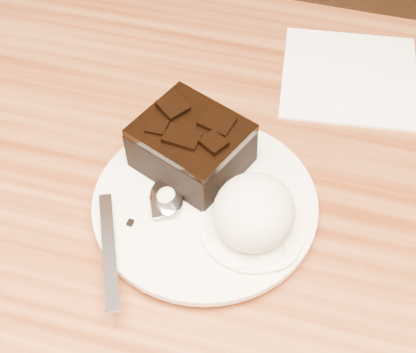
% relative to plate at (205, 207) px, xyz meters
% --- Properties ---
extents(plate, '(0.20, 0.20, 0.02)m').
position_rel_plate_xyz_m(plate, '(0.00, 0.00, 0.00)').
color(plate, silver).
rests_on(plate, dining_table).
extents(brownie, '(0.11, 0.11, 0.04)m').
position_rel_plate_xyz_m(brownie, '(-0.02, 0.04, 0.03)').
color(brownie, black).
rests_on(brownie, plate).
extents(ice_cream_scoop, '(0.07, 0.07, 0.06)m').
position_rel_plate_xyz_m(ice_cream_scoop, '(0.05, -0.02, 0.03)').
color(ice_cream_scoop, white).
rests_on(ice_cream_scoop, plate).
extents(melt_puddle, '(0.09, 0.09, 0.00)m').
position_rel_plate_xyz_m(melt_puddle, '(0.05, -0.02, 0.01)').
color(melt_puddle, white).
rests_on(melt_puddle, plate).
extents(spoon, '(0.10, 0.17, 0.01)m').
position_rel_plate_xyz_m(spoon, '(-0.03, -0.01, 0.01)').
color(spoon, silver).
rests_on(spoon, plate).
extents(napkin, '(0.16, 0.16, 0.01)m').
position_rel_plate_xyz_m(napkin, '(0.10, 0.21, -0.01)').
color(napkin, white).
rests_on(napkin, dining_table).
extents(crumb_a, '(0.01, 0.01, 0.00)m').
position_rel_plate_xyz_m(crumb_a, '(-0.06, -0.04, 0.01)').
color(crumb_a, black).
rests_on(crumb_a, plate).
extents(crumb_b, '(0.01, 0.01, 0.00)m').
position_rel_plate_xyz_m(crumb_b, '(-0.00, 0.00, 0.01)').
color(crumb_b, black).
rests_on(crumb_b, plate).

